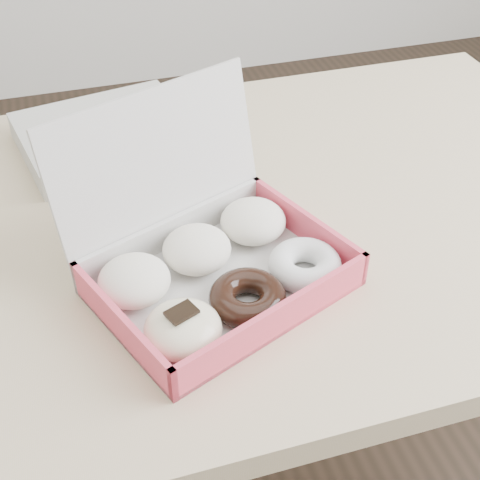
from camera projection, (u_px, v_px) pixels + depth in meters
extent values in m
plane|color=black|center=(250.00, 480.00, 1.47)|extent=(4.00, 4.00, 0.00)
cube|color=tan|center=(254.00, 218.00, 1.01)|extent=(1.20, 0.80, 0.04)
cylinder|color=tan|center=(423.00, 216.00, 1.63)|extent=(0.05, 0.05, 0.71)
cube|color=silver|center=(222.00, 286.00, 0.86)|extent=(0.36, 0.32, 0.01)
cube|color=#E9475D|center=(277.00, 322.00, 0.78)|extent=(0.28, 0.12, 0.05)
cube|color=silver|center=(174.00, 233.00, 0.91)|extent=(0.28, 0.12, 0.05)
cube|color=#E9475D|center=(121.00, 327.00, 0.78)|extent=(0.09, 0.21, 0.05)
cube|color=#E9475D|center=(306.00, 228.00, 0.92)|extent=(0.09, 0.21, 0.05)
cube|color=silver|center=(160.00, 173.00, 0.87)|extent=(0.30, 0.16, 0.22)
ellipsoid|color=silver|center=(134.00, 280.00, 0.83)|extent=(0.12, 0.12, 0.05)
ellipsoid|color=silver|center=(197.00, 249.00, 0.87)|extent=(0.12, 0.12, 0.05)
ellipsoid|color=silver|center=(253.00, 221.00, 0.92)|extent=(0.12, 0.12, 0.05)
ellipsoid|color=beige|center=(183.00, 329.00, 0.77)|extent=(0.12, 0.12, 0.05)
cube|color=black|center=(182.00, 312.00, 0.75)|extent=(0.04, 0.04, 0.00)
torus|color=black|center=(248.00, 298.00, 0.82)|extent=(0.12, 0.12, 0.03)
torus|color=white|center=(305.00, 265.00, 0.86)|extent=(0.12, 0.12, 0.03)
cube|color=silver|center=(107.00, 135.00, 1.12)|extent=(0.31, 0.27, 0.04)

